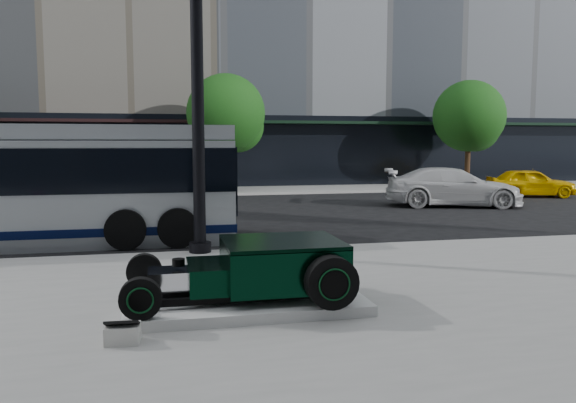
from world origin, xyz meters
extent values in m
plane|color=black|center=(0.00, 0.00, 0.00)|extent=(120.00, 120.00, 0.00)
cube|color=gray|center=(0.00, 14.00, 0.06)|extent=(70.00, 4.00, 0.12)
cube|color=black|center=(-10.00, 16.20, 2.00)|extent=(22.00, 0.50, 4.00)
cube|color=black|center=(13.00, 16.20, 2.00)|extent=(24.00, 0.50, 4.00)
cube|color=black|center=(13.00, 15.60, 3.60)|extent=(24.00, 1.60, 0.15)
cylinder|color=black|center=(1.00, 13.00, 1.42)|extent=(0.28, 0.28, 2.60)
sphere|color=#12370F|center=(1.00, 13.00, 3.92)|extent=(3.80, 3.80, 3.80)
sphere|color=#12370F|center=(1.60, 13.30, 3.32)|extent=(2.60, 2.60, 2.60)
cylinder|color=black|center=(14.00, 13.00, 1.42)|extent=(0.28, 0.28, 2.60)
sphere|color=#12370F|center=(14.00, 13.00, 3.92)|extent=(3.80, 3.80, 3.80)
sphere|color=#12370F|center=(14.60, 13.30, 3.32)|extent=(2.60, 2.60, 2.60)
cube|color=silver|center=(-0.91, -6.48, 0.20)|extent=(3.40, 1.80, 0.15)
cube|color=black|center=(-0.91, -6.93, 0.37)|extent=(3.00, 0.08, 0.10)
cube|color=black|center=(-0.91, -6.03, 0.37)|extent=(3.00, 0.08, 0.10)
cube|color=black|center=(-0.36, -6.48, 0.72)|extent=(1.70, 1.45, 0.62)
cube|color=black|center=(-0.36, -6.48, 1.05)|extent=(1.70, 1.45, 0.06)
cube|color=black|center=(-1.46, -6.48, 0.60)|extent=(0.55, 1.05, 0.38)
cube|color=silver|center=(-2.01, -6.48, 0.55)|extent=(0.55, 0.55, 0.34)
cylinder|color=black|center=(-1.86, -6.48, 0.82)|extent=(0.18, 0.18, 0.10)
cylinder|color=black|center=(-2.36, -6.48, 0.43)|extent=(0.06, 1.55, 0.06)
cylinder|color=black|center=(0.14, -7.33, 0.63)|extent=(0.72, 0.24, 0.72)
cylinder|color=black|center=(0.14, -7.45, 0.63)|extent=(0.37, 0.02, 0.37)
torus|color=#0A3819|center=(0.14, -7.46, 0.63)|extent=(0.44, 0.02, 0.44)
cylinder|color=black|center=(0.14, -5.63, 0.63)|extent=(0.72, 0.24, 0.72)
cylinder|color=black|center=(0.14, -5.50, 0.63)|extent=(0.37, 0.02, 0.37)
torus|color=#0A3819|center=(0.14, -5.49, 0.63)|extent=(0.44, 0.02, 0.44)
cylinder|color=black|center=(-2.36, -7.26, 0.54)|extent=(0.54, 0.16, 0.54)
cylinder|color=black|center=(-2.36, -7.34, 0.54)|extent=(0.28, 0.02, 0.28)
torus|color=#0A3819|center=(-2.36, -7.35, 0.54)|extent=(0.34, 0.02, 0.34)
cylinder|color=black|center=(-2.36, -5.70, 0.54)|extent=(0.54, 0.16, 0.54)
cylinder|color=black|center=(-2.36, -5.61, 0.54)|extent=(0.28, 0.02, 0.28)
torus|color=#0A3819|center=(-2.36, -5.60, 0.54)|extent=(0.34, 0.02, 0.34)
cube|color=silver|center=(-2.56, -7.65, 0.23)|extent=(0.42, 0.33, 0.22)
cube|color=black|center=(-2.56, -7.65, 0.35)|extent=(0.42, 0.31, 0.15)
cylinder|color=black|center=(-1.29, -2.20, 4.49)|extent=(0.26, 0.26, 8.75)
cylinder|color=black|center=(-1.29, -2.20, 0.23)|extent=(0.48, 0.48, 0.22)
cube|color=black|center=(-0.30, 0.35, 1.55)|extent=(0.06, 2.30, 1.70)
cylinder|color=black|center=(-2.93, -0.95, 0.48)|extent=(0.96, 0.28, 0.96)
cylinder|color=black|center=(-2.93, 1.65, 0.48)|extent=(0.96, 0.28, 0.96)
cylinder|color=black|center=(-1.73, -0.95, 0.48)|extent=(0.96, 0.28, 0.96)
cylinder|color=black|center=(-1.73, 1.65, 0.48)|extent=(0.96, 0.28, 0.96)
imported|color=silver|center=(9.11, 5.66, 0.76)|extent=(5.65, 3.61, 1.53)
imported|color=#E6B100|center=(14.55, 8.40, 0.66)|extent=(4.17, 2.62, 1.32)
camera|label=1|loc=(-2.05, -14.42, 2.50)|focal=35.00mm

